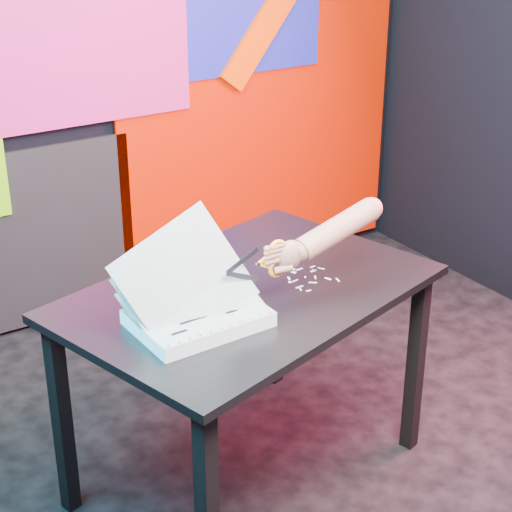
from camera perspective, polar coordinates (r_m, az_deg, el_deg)
room at (r=2.74m, az=5.76°, el=10.69°), size 3.01×3.01×2.71m
backdrop at (r=4.08m, az=-6.66°, el=9.59°), size 2.88×0.05×2.08m
work_table at (r=2.82m, az=-0.56°, el=-3.85°), size 1.35×1.08×0.75m
printout_stack at (r=2.56m, az=-3.94°, el=-3.94°), size 0.45×0.29×0.36m
scissors at (r=2.63m, az=1.14°, el=-0.26°), size 0.22×0.02×0.13m
hand_forearm at (r=2.73m, az=4.93°, el=1.53°), size 0.45×0.09×0.17m
paper_clippings at (r=2.86m, az=3.37°, el=-1.40°), size 0.17×0.17×0.00m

